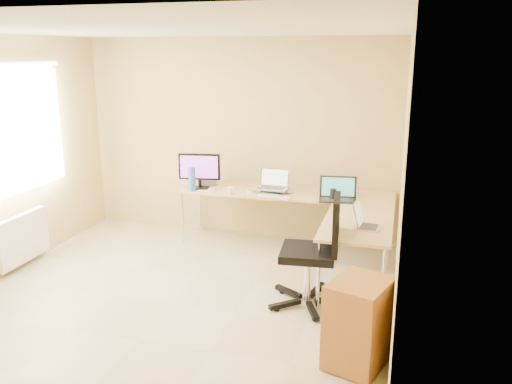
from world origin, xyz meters
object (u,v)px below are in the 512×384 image
(keyboard, at_px, (275,196))
(water_bottle, at_px, (192,179))
(desk_return, at_px, (356,255))
(laptop_return, at_px, (368,218))
(laptop_center, at_px, (273,179))
(laptop_black, at_px, (338,189))
(desk_main, at_px, (285,219))
(mug, at_px, (230,191))
(desk_fan, at_px, (214,174))
(monitor, at_px, (199,171))
(cabinet, at_px, (359,323))
(office_chair, at_px, (308,256))

(keyboard, bearing_deg, water_bottle, -162.11)
(desk_return, distance_m, water_bottle, 2.28)
(desk_return, height_order, laptop_return, laptop_return)
(water_bottle, xyz_separation_m, laptop_return, (2.21, -0.88, -0.05))
(laptop_center, xyz_separation_m, laptop_black, (0.81, -0.11, -0.04))
(desk_main, height_order, desk_return, same)
(laptop_center, distance_m, mug, 0.53)
(desk_return, relative_size, desk_fan, 5.38)
(desk_return, relative_size, laptop_center, 3.49)
(monitor, height_order, desk_fan, monitor)
(desk_main, relative_size, water_bottle, 8.65)
(laptop_black, bearing_deg, monitor, 169.56)
(water_bottle, bearing_deg, mug, 0.00)
(monitor, height_order, laptop_center, monitor)
(laptop_center, distance_m, keyboard, 0.24)
(laptop_center, bearing_deg, desk_fan, 162.71)
(keyboard, bearing_deg, desk_return, -16.11)
(desk_main, height_order, cabinet, desk_main)
(desk_main, distance_m, water_bottle, 1.27)
(laptop_black, distance_m, mug, 1.31)
(laptop_center, height_order, mug, laptop_center)
(keyboard, bearing_deg, laptop_return, -19.39)
(desk_return, height_order, desk_fan, desk_fan)
(desk_return, distance_m, laptop_center, 1.51)
(monitor, relative_size, laptop_return, 1.70)
(monitor, relative_size, laptop_center, 1.42)
(desk_return, height_order, office_chair, office_chair)
(laptop_black, xyz_separation_m, office_chair, (-0.12, -1.25, -0.37))
(water_bottle, bearing_deg, laptop_center, 9.16)
(monitor, height_order, laptop_return, monitor)
(office_chair, bearing_deg, monitor, 135.36)
(desk_return, relative_size, laptop_return, 4.19)
(desk_main, relative_size, desk_fan, 10.97)
(laptop_return, height_order, cabinet, laptop_return)
(keyboard, height_order, office_chair, office_chair)
(desk_fan, height_order, laptop_return, desk_fan)
(laptop_center, relative_size, mug, 4.16)
(water_bottle, distance_m, laptop_return, 2.38)
(mug, relative_size, office_chair, 0.08)
(laptop_center, height_order, keyboard, laptop_center)
(desk_main, bearing_deg, cabinet, -65.14)
(water_bottle, xyz_separation_m, desk_fan, (0.11, 0.50, -0.03))
(laptop_black, bearing_deg, mug, 175.01)
(water_bottle, height_order, cabinet, water_bottle)
(laptop_center, height_order, cabinet, laptop_center)
(desk_return, distance_m, laptop_black, 0.95)
(laptop_center, bearing_deg, desk_return, -34.03)
(water_bottle, height_order, office_chair, office_chair)
(cabinet, bearing_deg, water_bottle, 155.26)
(cabinet, bearing_deg, laptop_center, 137.50)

